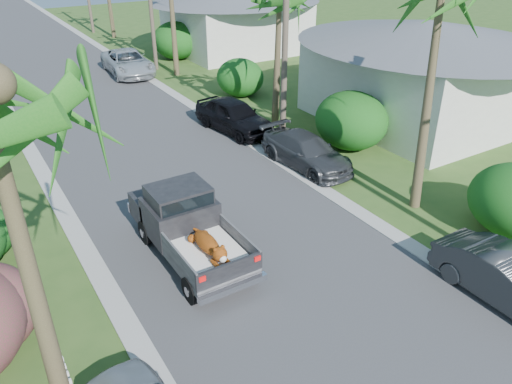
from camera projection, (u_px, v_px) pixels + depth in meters
road at (86, 94)px, 28.95m from camera, size 8.00×100.00×0.02m
curb_left at (6, 106)px, 26.94m from camera, size 0.60×100.00×0.06m
curb_right at (155, 82)px, 30.94m from camera, size 0.60×100.00×0.06m
pickup_truck at (185, 222)px, 14.73m from camera, size 1.98×5.12×2.06m
parked_car_rn at (508, 280)px, 12.89m from camera, size 1.42×4.06×1.34m
parked_car_rm at (306, 152)px, 20.13m from camera, size 2.13×4.54×1.28m
parked_car_rf at (234, 116)px, 23.48m from camera, size 2.39×4.70×1.53m
parked_car_rd at (128, 63)px, 32.34m from camera, size 2.86×5.59×1.51m
shrub_r_b at (351, 121)px, 21.55m from camera, size 3.00×3.30×2.50m
shrub_r_c at (240, 77)px, 28.21m from camera, size 2.60×2.86×2.10m
shrub_r_d at (176, 40)px, 35.78m from camera, size 3.20×3.52×2.60m
picket_fence at (51, 336)px, 11.39m from camera, size 0.10×11.00×1.00m
house_right_near at (420, 76)px, 24.24m from camera, size 8.00×9.00×4.80m
house_right_far at (236, 22)px, 37.71m from camera, size 9.00×8.00×4.60m
utility_pole_b at (285, 39)px, 20.41m from camera, size 1.60×0.26×9.00m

